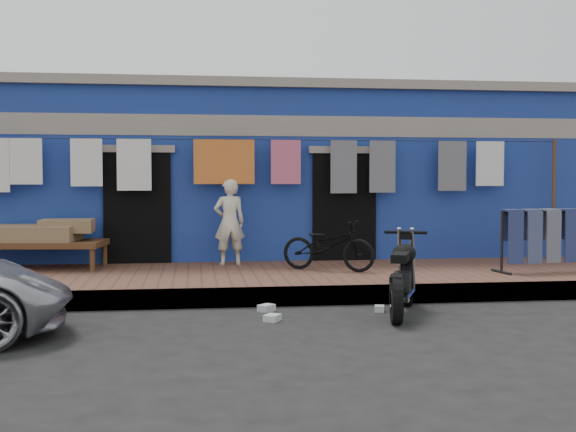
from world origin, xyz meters
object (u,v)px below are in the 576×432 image
object	(u,v)px
seated_person	(229,222)
motorcycle	(402,274)
charpoy	(37,245)
jeans_rack	(558,239)
bicycle	(328,240)

from	to	relation	value
seated_person	motorcycle	bearing A→B (deg)	113.34
motorcycle	seated_person	bearing A→B (deg)	142.92
motorcycle	charpoy	size ratio (longest dim) A/B	0.71
seated_person	motorcycle	xyz separation A→B (m)	(1.94, -3.27, -0.45)
seated_person	jeans_rack	distance (m)	5.14
bicycle	motorcycle	world-z (taller)	bicycle
seated_person	jeans_rack	xyz separation A→B (m)	(4.93, -1.45, -0.21)
seated_person	motorcycle	world-z (taller)	seated_person
motorcycle	jeans_rack	distance (m)	3.51
charpoy	jeans_rack	bearing A→B (deg)	-9.61
bicycle	jeans_rack	bearing A→B (deg)	-68.23
bicycle	motorcycle	xyz separation A→B (m)	(0.48, -2.32, -0.23)
seated_person	charpoy	distance (m)	3.04
bicycle	charpoy	size ratio (longest dim) A/B	0.64
seated_person	jeans_rack	size ratio (longest dim) A/B	0.67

